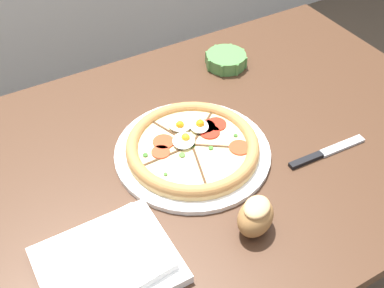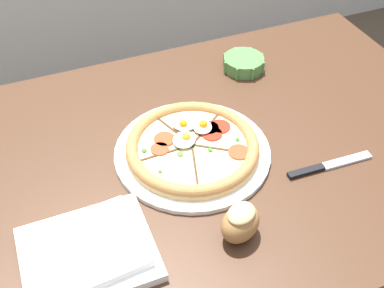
% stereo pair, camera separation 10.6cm
% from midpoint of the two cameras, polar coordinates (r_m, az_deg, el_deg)
% --- Properties ---
extents(dining_table, '(1.24, 0.86, 0.76)m').
position_cam_midpoint_polar(dining_table, '(1.18, 0.29, -4.02)').
color(dining_table, '#422819').
rests_on(dining_table, ground_plane).
extents(pizza, '(0.35, 0.35, 0.05)m').
position_cam_midpoint_polar(pizza, '(1.07, -2.84, -0.51)').
color(pizza, white).
rests_on(pizza, dining_table).
extents(ramekin_bowl, '(0.12, 0.12, 0.04)m').
position_cam_midpoint_polar(ramekin_bowl, '(1.34, 1.77, 9.88)').
color(ramekin_bowl, '#4C8442').
rests_on(ramekin_bowl, dining_table).
extents(napkin_folded, '(0.24, 0.20, 0.04)m').
position_cam_midpoint_polar(napkin_folded, '(0.90, -13.40, -13.77)').
color(napkin_folded, white).
rests_on(napkin_folded, dining_table).
extents(bread_piece_near, '(0.11, 0.10, 0.08)m').
position_cam_midpoint_polar(bread_piece_near, '(0.92, 4.25, -8.67)').
color(bread_piece_near, '#A3703D').
rests_on(bread_piece_near, dining_table).
extents(knife_main, '(0.20, 0.03, 0.01)m').
position_cam_midpoint_polar(knife_main, '(1.11, 13.01, -1.09)').
color(knife_main, silver).
rests_on(knife_main, dining_table).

